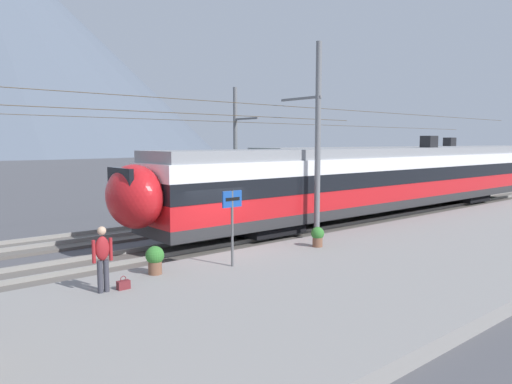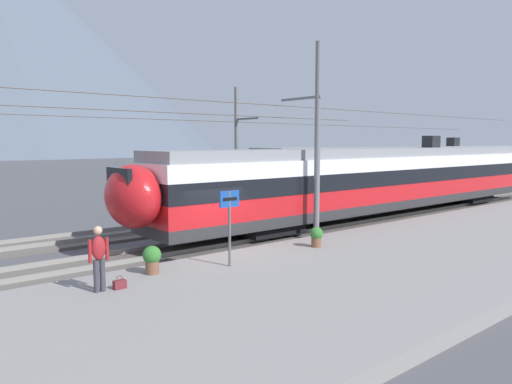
% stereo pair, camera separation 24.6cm
% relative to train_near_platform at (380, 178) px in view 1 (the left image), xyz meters
% --- Properties ---
extents(ground_plane, '(400.00, 400.00, 0.00)m').
position_rel_train_near_platform_xyz_m(ground_plane, '(-11.86, -1.40, -2.23)').
color(ground_plane, '#4C4C51').
extents(platform_slab, '(120.00, 8.58, 0.38)m').
position_rel_train_near_platform_xyz_m(platform_slab, '(-11.86, -6.52, -2.04)').
color(platform_slab, gray).
rests_on(platform_slab, ground).
extents(track_near, '(120.00, 3.00, 0.28)m').
position_rel_train_near_platform_xyz_m(track_near, '(-11.86, -0.00, -2.16)').
color(track_near, '#5B5651').
rests_on(track_near, ground).
extents(track_far, '(120.00, 3.00, 0.28)m').
position_rel_train_near_platform_xyz_m(track_far, '(-11.86, 4.56, -2.16)').
color(track_far, '#5B5651').
rests_on(track_far, ground).
extents(train_near_platform, '(30.08, 3.00, 4.27)m').
position_rel_train_near_platform_xyz_m(train_near_platform, '(0.00, 0.00, 0.00)').
color(train_near_platform, '#2D2D30').
rests_on(train_near_platform, track_near).
extents(train_far_track, '(32.99, 3.00, 4.27)m').
position_rel_train_near_platform_xyz_m(train_far_track, '(10.65, 4.56, 0.00)').
color(train_far_track, '#2D2D30').
rests_on(train_far_track, track_far).
extents(catenary_mast_mid, '(43.70, 2.31, 8.18)m').
position_rel_train_near_platform_xyz_m(catenary_mast_mid, '(-7.12, -1.86, 2.03)').
color(catenary_mast_mid, slate).
rests_on(catenary_mast_mid, ground).
extents(catenary_mast_far_side, '(43.70, 2.16, 7.28)m').
position_rel_train_near_platform_xyz_m(catenary_mast_far_side, '(-4.90, 6.28, 1.58)').
color(catenary_mast_far_side, slate).
rests_on(catenary_mast_far_side, ground).
extents(platform_sign, '(0.70, 0.08, 2.33)m').
position_rel_train_near_platform_xyz_m(platform_sign, '(-12.98, -3.94, -0.15)').
color(platform_sign, '#59595B').
rests_on(platform_sign, platform_slab).
extents(passenger_walking, '(0.53, 0.22, 1.69)m').
position_rel_train_near_platform_xyz_m(passenger_walking, '(-17.02, -3.87, -0.91)').
color(passenger_walking, '#383842').
rests_on(passenger_walking, platform_slab).
extents(handbag_beside_passenger, '(0.32, 0.18, 0.35)m').
position_rel_train_near_platform_xyz_m(handbag_beside_passenger, '(-16.53, -3.95, -1.74)').
color(handbag_beside_passenger, maroon).
rests_on(handbag_beside_passenger, platform_slab).
extents(potted_plant_platform_edge, '(0.48, 0.48, 0.73)m').
position_rel_train_near_platform_xyz_m(potted_plant_platform_edge, '(-8.96, -3.75, -1.44)').
color(potted_plant_platform_edge, brown).
rests_on(potted_plant_platform_edge, platform_slab).
extents(potted_plant_by_shelter, '(0.54, 0.54, 0.82)m').
position_rel_train_near_platform_xyz_m(potted_plant_by_shelter, '(-15.22, -3.21, -1.38)').
color(potted_plant_by_shelter, brown).
rests_on(potted_plant_by_shelter, platform_slab).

